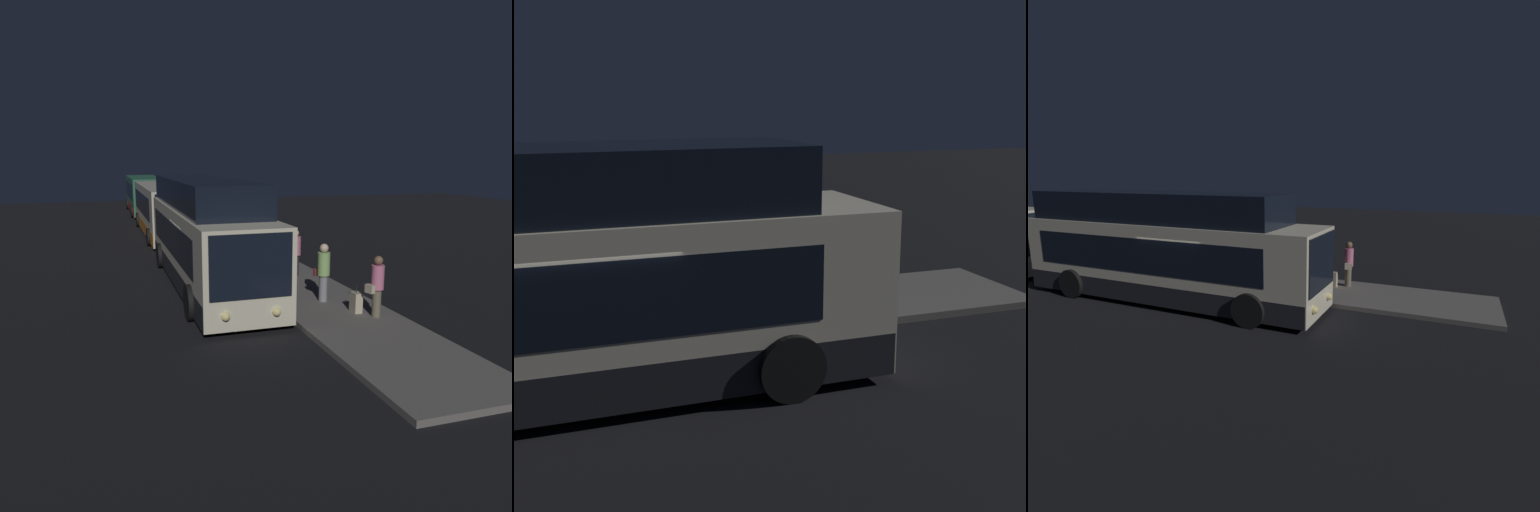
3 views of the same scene
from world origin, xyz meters
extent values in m
plane|color=black|center=(0.00, 0.00, 0.00)|extent=(80.00, 80.00, 0.00)
cube|color=#605B56|center=(0.00, 3.17, 0.08)|extent=(20.00, 3.14, 0.15)
cube|color=beige|center=(-0.99, 0.15, 1.53)|extent=(11.45, 2.56, 2.69)
cube|color=black|center=(-0.99, 0.15, 0.54)|extent=(11.40, 2.58, 0.70)
cube|color=black|center=(4.76, 0.15, 1.92)|extent=(0.06, 2.25, 1.72)
sphere|color=#F9E58C|center=(4.78, 0.85, 0.64)|extent=(0.24, 0.24, 0.24)
sphere|color=#F9E58C|center=(4.78, -0.55, 0.64)|extent=(0.24, 0.24, 0.24)
cylinder|color=black|center=(2.90, 1.43, 0.54)|extent=(1.08, 0.30, 1.08)
cylinder|color=black|center=(2.90, -1.13, 0.54)|extent=(1.08, 0.30, 1.08)
cylinder|color=gray|center=(2.70, 3.17, 0.58)|extent=(0.34, 0.34, 0.85)
cylinder|color=#8CB766|center=(2.70, 3.17, 1.37)|extent=(0.48, 0.48, 0.74)
sphere|color=beige|center=(2.70, 3.17, 1.88)|extent=(0.28, 0.28, 0.28)
cube|color=maroon|center=(2.41, 3.09, 1.05)|extent=(0.21, 0.31, 0.24)
cylinder|color=#2D2D33|center=(-0.82, 3.60, 0.57)|extent=(0.38, 0.38, 0.83)
cylinder|color=#CC6B8C|center=(-0.82, 3.60, 1.34)|extent=(0.54, 0.54, 0.72)
sphere|color=beige|center=(-0.82, 3.60, 1.83)|extent=(0.27, 0.27, 0.27)
cylinder|color=#6B604C|center=(4.60, 3.98, 0.56)|extent=(0.31, 0.31, 0.81)
cylinder|color=#CC6B8C|center=(4.60, 3.98, 1.32)|extent=(0.45, 0.45, 0.71)
sphere|color=brown|center=(4.60, 3.98, 1.81)|extent=(0.27, 0.27, 0.27)
cube|color=beige|center=(4.67, 3.70, 1.02)|extent=(0.31, 0.21, 0.24)
cube|color=beige|center=(4.05, 3.61, 0.45)|extent=(0.39, 0.24, 0.60)
cylinder|color=black|center=(4.05, 3.61, 0.88)|extent=(0.02, 0.02, 0.24)
camera|label=1|loc=(16.80, -3.47, 4.69)|focal=35.00mm
camera|label=2|loc=(-0.91, -10.69, 4.68)|focal=50.00mm
camera|label=3|loc=(8.42, -11.07, 4.57)|focal=28.00mm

